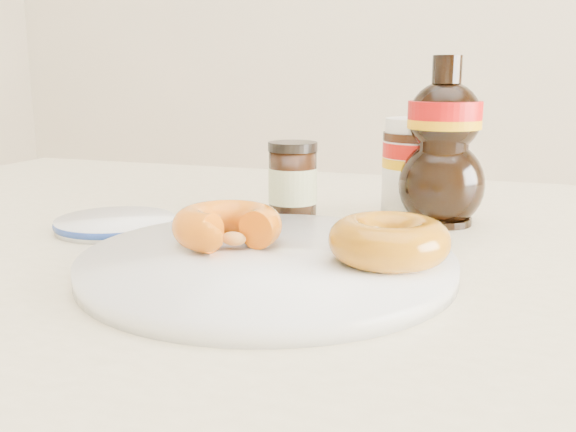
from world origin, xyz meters
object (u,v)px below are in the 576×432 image
(plate, at_px, (267,262))
(nutella_jar, at_px, (417,163))
(syrup_bottle, at_px, (443,142))
(dark_jar, at_px, (293,182))
(blue_rim_saucer, at_px, (115,223))
(dining_table, at_px, (348,341))
(donut_bitten, at_px, (227,226))
(donut_whole, at_px, (389,240))

(plate, distance_m, nutella_jar, 0.27)
(plate, xyz_separation_m, nutella_jar, (0.08, 0.25, 0.05))
(plate, bearing_deg, syrup_bottle, 63.08)
(nutella_jar, bearing_deg, plate, -107.36)
(dark_jar, distance_m, blue_rim_saucer, 0.19)
(blue_rim_saucer, bearing_deg, nutella_jar, 32.06)
(dining_table, distance_m, plate, 0.13)
(donut_bitten, distance_m, donut_whole, 0.14)
(nutella_jar, relative_size, dark_jar, 1.27)
(donut_bitten, relative_size, nutella_jar, 0.86)
(plate, height_order, donut_bitten, donut_bitten)
(plate, distance_m, donut_whole, 0.10)
(donut_whole, xyz_separation_m, syrup_bottle, (0.02, 0.21, 0.06))
(nutella_jar, distance_m, syrup_bottle, 0.06)
(dining_table, distance_m, donut_whole, 0.14)
(donut_bitten, xyz_separation_m, syrup_bottle, (0.15, 0.20, 0.06))
(donut_bitten, height_order, syrup_bottle, syrup_bottle)
(donut_whole, bearing_deg, dark_jar, 128.37)
(dark_jar, relative_size, blue_rim_saucer, 0.70)
(donut_bitten, relative_size, donut_whole, 0.99)
(dining_table, distance_m, blue_rim_saucer, 0.26)
(dining_table, bearing_deg, dark_jar, 129.89)
(donut_whole, bearing_deg, blue_rim_saucer, 166.51)
(donut_bitten, distance_m, dark_jar, 0.17)
(donut_bitten, bearing_deg, syrup_bottle, 63.77)
(dining_table, xyz_separation_m, blue_rim_saucer, (-0.24, 0.01, 0.09))
(donut_whole, height_order, syrup_bottle, syrup_bottle)
(dining_table, xyz_separation_m, nutella_jar, (0.03, 0.18, 0.14))
(dining_table, height_order, nutella_jar, nutella_jar)
(plate, relative_size, syrup_bottle, 1.72)
(donut_bitten, distance_m, syrup_bottle, 0.26)
(dining_table, relative_size, nutella_jar, 13.10)
(donut_bitten, relative_size, syrup_bottle, 0.53)
(blue_rim_saucer, bearing_deg, plate, -22.53)
(dining_table, height_order, donut_whole, donut_whole)
(dining_table, distance_m, syrup_bottle, 0.23)
(dining_table, height_order, dark_jar, dark_jar)
(plate, bearing_deg, donut_whole, 7.01)
(nutella_jar, bearing_deg, donut_bitten, -117.07)
(dining_table, bearing_deg, donut_bitten, -147.09)
(donut_whole, distance_m, blue_rim_saucer, 0.30)
(dark_jar, bearing_deg, dining_table, -50.11)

